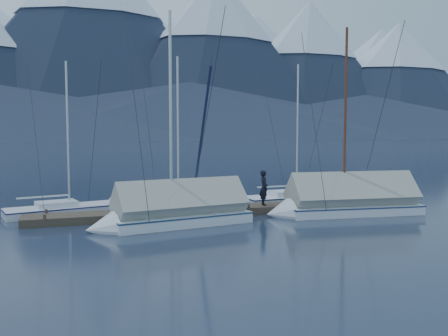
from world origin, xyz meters
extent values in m
plane|color=#151E30|center=(0.00, 0.00, 0.00)|extent=(1000.00, 1000.00, 0.00)
cone|color=#475675|center=(40.00, 430.00, 70.00)|extent=(330.00, 330.00, 140.00)
cone|color=silver|center=(40.00, 430.00, 111.10)|extent=(142.76, 142.76, 58.80)
cone|color=#475675|center=(180.00, 445.00, 62.50)|extent=(308.00, 308.00, 125.00)
cone|color=silver|center=(180.00, 445.00, 99.25)|extent=(133.24, 133.24, 52.50)
cone|color=#475675|center=(320.00, 425.00, 57.50)|extent=(286.00, 286.00, 115.00)
cone|color=silver|center=(320.00, 425.00, 91.35)|extent=(123.72, 123.72, 48.30)
cone|color=#192133|center=(10.00, 310.00, 67.50)|extent=(228.00, 228.00, 135.00)
cone|color=#192133|center=(90.00, 290.00, 55.00)|extent=(190.00, 190.00, 110.00)
cone|color=silver|center=(90.00, 290.00, 87.40)|extent=(82.19, 82.19, 46.20)
cone|color=#192133|center=(165.00, 300.00, 50.00)|extent=(182.40, 182.40, 100.00)
cone|color=silver|center=(165.00, 300.00, 79.50)|extent=(78.91, 78.91, 42.00)
cone|color=#192133|center=(240.00, 295.00, 44.00)|extent=(197.60, 197.60, 88.00)
cone|color=silver|center=(240.00, 295.00, 70.02)|extent=(85.48, 85.48, 36.96)
cone|color=#192133|center=(60.00, 245.00, 16.00)|extent=(390.00, 390.00, 32.00)
cone|color=#192133|center=(180.00, 250.00, 14.00)|extent=(364.00, 364.00, 28.00)
cube|color=#382D23|center=(0.00, 2.00, 0.17)|extent=(18.00, 1.50, 0.34)
cube|color=black|center=(-6.00, 2.00, -0.05)|extent=(3.00, 1.30, 0.30)
cube|color=black|center=(0.00, 2.00, -0.05)|extent=(3.00, 1.30, 0.30)
cube|color=black|center=(6.00, 2.00, -0.05)|extent=(3.00, 1.30, 0.30)
cylinder|color=#382D23|center=(-8.00, 2.70, 0.35)|extent=(0.12, 0.12, 0.35)
cylinder|color=#382D23|center=(-8.00, 1.30, 0.35)|extent=(0.12, 0.12, 0.35)
cylinder|color=#382D23|center=(-5.00, 2.70, 0.35)|extent=(0.12, 0.12, 0.35)
cylinder|color=#382D23|center=(-5.00, 1.30, 0.35)|extent=(0.12, 0.12, 0.35)
cylinder|color=#382D23|center=(-2.00, 2.70, 0.35)|extent=(0.12, 0.12, 0.35)
cylinder|color=#382D23|center=(-2.00, 1.30, 0.35)|extent=(0.12, 0.12, 0.35)
cylinder|color=#382D23|center=(1.00, 2.70, 0.35)|extent=(0.12, 0.12, 0.35)
cylinder|color=#382D23|center=(1.00, 1.30, 0.35)|extent=(0.12, 0.12, 0.35)
cylinder|color=#382D23|center=(4.00, 2.70, 0.35)|extent=(0.12, 0.12, 0.35)
cylinder|color=#382D23|center=(4.00, 1.30, 0.35)|extent=(0.12, 0.12, 0.35)
cylinder|color=#382D23|center=(7.00, 2.70, 0.35)|extent=(0.12, 0.12, 0.35)
cylinder|color=#382D23|center=(7.00, 1.30, 0.35)|extent=(0.12, 0.12, 0.35)
cube|color=silver|center=(-7.35, 4.33, 0.10)|extent=(5.40, 2.90, 0.56)
cube|color=silver|center=(-7.35, 4.33, -0.15)|extent=(4.46, 1.97, 0.26)
cube|color=navy|center=(-7.35, 4.33, 0.34)|extent=(5.45, 2.93, 0.05)
cone|color=silver|center=(-4.49, 5.05, 0.10)|extent=(1.31, 1.82, 1.64)
cube|color=silver|center=(-7.60, 4.27, 0.51)|extent=(2.03, 1.60, 0.26)
cylinder|color=#B2B7BF|center=(-7.02, 4.42, 3.81)|extent=(0.10, 0.10, 6.85)
cylinder|color=#B2B7BF|center=(-8.18, 4.13, 0.90)|extent=(2.26, 0.63, 0.08)
cylinder|color=#26262B|center=(-5.77, 4.73, 3.81)|extent=(0.65, 2.51, 6.85)
cube|color=silver|center=(-1.94, 4.87, 0.11)|extent=(5.68, 2.37, 0.61)
cube|color=silver|center=(-1.94, 4.87, -0.17)|extent=(4.78, 1.47, 0.28)
cube|color=#1F1A50|center=(-1.94, 4.87, 0.37)|extent=(5.74, 2.40, 0.06)
cone|color=silver|center=(1.23, 5.18, 0.11)|extent=(1.18, 1.86, 1.77)
cube|color=silver|center=(-2.21, 4.84, 0.55)|extent=(2.05, 1.47, 0.28)
cylinder|color=#B2B7BF|center=(-1.57, 4.90, 4.10)|extent=(0.11, 0.11, 7.37)
cylinder|color=#B2B7BF|center=(-2.85, 4.78, 0.97)|extent=(2.48, 0.33, 0.08)
cylinder|color=#26262B|center=(-0.19, 5.04, 4.10)|extent=(0.29, 2.77, 7.38)
cube|color=white|center=(4.67, 4.29, 0.11)|extent=(5.53, 2.27, 0.59)
cube|color=white|center=(4.67, 4.29, -0.16)|extent=(4.65, 1.39, 0.27)
cube|color=#182648|center=(4.67, 4.29, 0.36)|extent=(5.59, 2.29, 0.05)
cone|color=white|center=(7.75, 4.57, 0.11)|extent=(1.14, 1.81, 1.73)
cube|color=white|center=(4.40, 4.26, 0.54)|extent=(1.99, 1.42, 0.27)
cylinder|color=#B2B7BF|center=(5.02, 4.32, 4.00)|extent=(0.11, 0.11, 7.19)
cylinder|color=#B2B7BF|center=(3.77, 4.21, 0.94)|extent=(2.42, 0.30, 0.08)
cylinder|color=#26262B|center=(6.37, 4.44, 4.00)|extent=(0.26, 2.71, 7.20)
cube|color=white|center=(5.81, 0.13, 0.12)|extent=(6.62, 2.93, 0.68)
cube|color=white|center=(5.81, 0.13, -0.19)|extent=(5.56, 1.81, 0.31)
cube|color=navy|center=(5.81, 0.13, 0.41)|extent=(6.69, 2.96, 0.06)
cone|color=white|center=(2.16, 0.51, 0.12)|extent=(1.36, 2.29, 2.19)
cylinder|color=#592819|center=(5.40, 0.17, 4.61)|extent=(0.12, 0.12, 8.28)
cylinder|color=#592819|center=(6.84, 0.02, 1.09)|extent=(2.88, 0.39, 0.09)
cylinder|color=#26262B|center=(3.81, 0.34, 4.61)|extent=(0.36, 3.22, 8.29)
cube|color=#96978D|center=(5.81, 0.13, 0.88)|extent=(6.30, 2.94, 2.32)
cube|color=white|center=(-2.55, 0.13, 0.13)|extent=(6.13, 3.05, 0.69)
cube|color=white|center=(-2.55, 0.13, -0.19)|extent=(5.10, 1.97, 0.31)
cube|color=navy|center=(-2.55, 0.13, 0.42)|extent=(6.19, 3.08, 0.06)
cone|color=white|center=(-5.90, -0.44, 0.13)|extent=(1.47, 2.17, 2.01)
cylinder|color=#B2B7BF|center=(-2.96, 0.06, 4.66)|extent=(0.13, 0.13, 8.37)
cylinder|color=#B2B7BF|center=(-1.51, 0.31, 1.10)|extent=(2.62, 0.54, 0.09)
cylinder|color=#26262B|center=(-4.40, -0.18, 4.66)|extent=(0.52, 2.92, 8.38)
cube|color=#999A90|center=(-2.55, 0.13, 0.89)|extent=(5.85, 3.04, 2.13)
imported|color=black|center=(2.00, 1.86, 1.20)|extent=(0.49, 0.68, 1.71)
camera|label=1|loc=(-7.00, -19.29, 3.93)|focal=38.00mm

